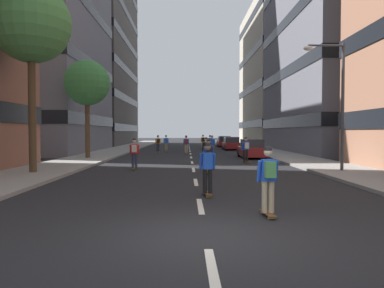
{
  "coord_description": "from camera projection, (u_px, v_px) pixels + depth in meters",
  "views": [
    {
      "loc": [
        -0.4,
        -7.51,
        2.14
      ],
      "look_at": [
        0.0,
        18.37,
        1.27
      ],
      "focal_mm": 34.46,
      "sensor_mm": 36.0,
      "label": 1
    }
  ],
  "objects": [
    {
      "name": "streetlamp_right",
      "position": [
        336.0,
        93.0,
        18.86
      ],
      "size": [
        2.13,
        0.3,
        6.5
      ],
      "color": "#3F3F44",
      "rests_on": "sidewalk_right"
    },
    {
      "name": "ground_plane",
      "position": [
        190.0,
        153.0,
        37.39
      ],
      "size": [
        179.01,
        179.01,
        0.0
      ],
      "primitive_type": "plane",
      "color": "black"
    },
    {
      "name": "skater_10",
      "position": [
        209.0,
        154.0,
        18.61
      ],
      "size": [
        0.56,
        0.92,
        1.78
      ],
      "color": "brown",
      "rests_on": "ground_plane"
    },
    {
      "name": "skater_0",
      "position": [
        206.0,
        149.0,
        24.07
      ],
      "size": [
        0.57,
        0.92,
        1.78
      ],
      "color": "brown",
      "rests_on": "ground_plane"
    },
    {
      "name": "parked_car_mid",
      "position": [
        252.0,
        149.0,
        29.91
      ],
      "size": [
        1.82,
        4.4,
        1.52
      ],
      "color": "maroon",
      "rests_on": "ground_plane"
    },
    {
      "name": "building_right_far",
      "position": [
        288.0,
        76.0,
        60.45
      ],
      "size": [
        12.87,
        21.85,
        22.34
      ],
      "color": "#BCB29E",
      "rests_on": "ground_plane"
    },
    {
      "name": "skater_9",
      "position": [
        208.0,
        166.0,
        12.21
      ],
      "size": [
        0.55,
        0.91,
        1.78
      ],
      "color": "brown",
      "rests_on": "ground_plane"
    },
    {
      "name": "parked_car_near",
      "position": [
        231.0,
        144.0,
        43.5
      ],
      "size": [
        1.82,
        4.4,
        1.52
      ],
      "color": "maroon",
      "rests_on": "ground_plane"
    },
    {
      "name": "parked_car_far",
      "position": [
        224.0,
        142.0,
        51.73
      ],
      "size": [
        1.82,
        4.4,
        1.52
      ],
      "color": "maroon",
      "rests_on": "ground_plane"
    },
    {
      "name": "street_tree_near",
      "position": [
        87.0,
        83.0,
        28.21
      ],
      "size": [
        3.47,
        3.47,
        7.49
      ],
      "color": "#4C3823",
      "rests_on": "sidewalk_left"
    },
    {
      "name": "skater_3",
      "position": [
        134.0,
        152.0,
        20.66
      ],
      "size": [
        0.54,
        0.91,
        1.78
      ],
      "color": "brown",
      "rests_on": "ground_plane"
    },
    {
      "name": "sidewalk_right",
      "position": [
        261.0,
        150.0,
        41.24
      ],
      "size": [
        3.78,
        82.05,
        0.14
      ],
      "primitive_type": "cube",
      "color": "gray",
      "rests_on": "ground_plane"
    },
    {
      "name": "skater_11",
      "position": [
        212.0,
        143.0,
        36.24
      ],
      "size": [
        0.54,
        0.91,
        1.78
      ],
      "color": "brown",
      "rests_on": "ground_plane"
    },
    {
      "name": "skater_2",
      "position": [
        186.0,
        143.0,
        36.11
      ],
      "size": [
        0.55,
        0.91,
        1.78
      ],
      "color": "brown",
      "rests_on": "ground_plane"
    },
    {
      "name": "lane_markings",
      "position": [
        190.0,
        152.0,
        38.06
      ],
      "size": [
        0.16,
        67.2,
        0.01
      ],
      "color": "silver",
      "rests_on": "ground_plane"
    },
    {
      "name": "skater_5",
      "position": [
        246.0,
        148.0,
        25.1
      ],
      "size": [
        0.56,
        0.92,
        1.78
      ],
      "color": "brown",
      "rests_on": "ground_plane"
    },
    {
      "name": "skater_7",
      "position": [
        210.0,
        142.0,
        40.02
      ],
      "size": [
        0.57,
        0.92,
        1.78
      ],
      "color": "brown",
      "rests_on": "ground_plane"
    },
    {
      "name": "building_left_far",
      "position": [
        89.0,
        31.0,
        59.71
      ],
      "size": [
        12.87,
        23.8,
        36.79
      ],
      "color": "#4C4744",
      "rests_on": "ground_plane"
    },
    {
      "name": "skater_8",
      "position": [
        158.0,
        142.0,
        38.26
      ],
      "size": [
        0.57,
        0.92,
        1.78
      ],
      "color": "brown",
      "rests_on": "ground_plane"
    },
    {
      "name": "sidewalk_left",
      "position": [
        118.0,
        150.0,
        41.0
      ],
      "size": [
        3.78,
        82.05,
        0.14
      ],
      "primitive_type": "cube",
      "color": "gray",
      "rests_on": "ground_plane"
    },
    {
      "name": "street_tree_mid",
      "position": [
        31.0,
        24.0,
        18.01
      ],
      "size": [
        3.86,
        3.86,
        9.25
      ],
      "color": "#4C3823",
      "rests_on": "sidewalk_left"
    },
    {
      "name": "skater_1",
      "position": [
        166.0,
        142.0,
        40.39
      ],
      "size": [
        0.54,
        0.91,
        1.78
      ],
      "color": "brown",
      "rests_on": "ground_plane"
    },
    {
      "name": "skater_4",
      "position": [
        203.0,
        141.0,
        45.46
      ],
      "size": [
        0.54,
        0.91,
        1.78
      ],
      "color": "brown",
      "rests_on": "ground_plane"
    },
    {
      "name": "skater_6",
      "position": [
        268.0,
        176.0,
        9.23
      ],
      "size": [
        0.55,
        0.91,
        1.78
      ],
      "color": "brown",
      "rests_on": "ground_plane"
    },
    {
      "name": "building_left_mid",
      "position": [
        32.0,
        44.0,
        37.88
      ],
      "size": [
        12.87,
        17.86,
        22.14
      ],
      "color": "slate",
      "rests_on": "ground_plane"
    },
    {
      "name": "building_right_mid",
      "position": [
        346.0,
        52.0,
        38.41
      ],
      "size": [
        12.87,
        21.28,
        20.73
      ],
      "color": "slate",
      "rests_on": "ground_plane"
    }
  ]
}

